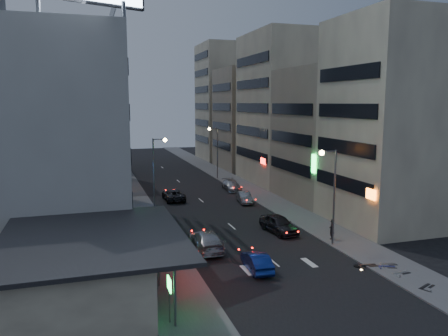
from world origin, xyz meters
name	(u,v)px	position (x,y,z in m)	size (l,w,h in m)	color
ground	(297,282)	(0.00, 0.00, 0.00)	(180.00, 180.00, 0.00)	black
sidewalk_left	(132,197)	(-8.00, 30.00, 0.06)	(4.00, 120.00, 0.12)	#4C4C4F
sidewalk_right	(250,190)	(8.00, 30.00, 0.06)	(4.00, 120.00, 0.12)	#4C4C4F
food_court	(79,266)	(-13.90, 2.00, 1.98)	(11.00, 13.00, 3.88)	beige
white_building	(44,134)	(-17.00, 20.00, 9.00)	(14.00, 24.00, 18.00)	#ABABA6
shophouse_near	(390,123)	(15.00, 10.50, 10.00)	(10.00, 11.00, 20.00)	beige
shophouse_mid	(331,135)	(15.50, 22.00, 8.00)	(11.00, 12.00, 16.00)	gray
shophouse_far	(283,109)	(15.00, 35.00, 11.00)	(10.00, 14.00, 22.00)	beige
far_left_a	(69,116)	(-15.50, 45.00, 10.00)	(11.00, 10.00, 20.00)	#ABABA6
far_left_b	(70,128)	(-16.00, 58.00, 7.50)	(12.00, 10.00, 15.00)	gray
far_right_a	(250,119)	(15.50, 50.00, 9.00)	(11.00, 12.00, 18.00)	gray
far_right_b	(229,102)	(16.00, 64.00, 12.00)	(12.00, 12.00, 24.00)	beige
street_lamp_right_near	(330,183)	(5.90, 6.00, 5.36)	(1.60, 0.44, 8.02)	#595B60
street_lamp_left	(157,164)	(-5.90, 22.00, 5.36)	(1.60, 0.44, 8.02)	#595B60
street_lamp_right_far	(215,145)	(5.90, 40.00, 5.36)	(1.60, 0.44, 8.02)	#595B60
parked_car_right_near	(279,224)	(3.52, 10.79, 0.82)	(1.93, 4.79, 1.63)	#26262B
parked_car_right_mid	(244,197)	(4.67, 23.17, 0.65)	(1.38, 3.96, 1.30)	gray
parked_car_left	(173,195)	(-3.23, 27.03, 0.70)	(2.31, 5.01, 1.39)	black
parked_car_right_far	(232,185)	(5.60, 30.80, 0.69)	(1.93, 4.75, 1.38)	#A8AAB0
road_car_blue	(257,261)	(-1.83, 2.81, 0.66)	(1.40, 4.01, 1.32)	navy
road_car_silver	(206,240)	(-4.14, 8.16, 0.80)	(2.23, 5.49, 1.59)	#A4A9AC
person	(332,229)	(6.98, 7.30, 1.00)	(0.64, 0.42, 1.76)	black
scooter_black_a	(428,275)	(7.98, -2.98, 0.69)	(1.86, 0.62, 1.13)	black
scooter_silver_a	(405,263)	(8.10, -0.71, 0.71)	(1.92, 0.64, 1.17)	silver
scooter_blue	(395,259)	(8.00, 0.22, 0.67)	(1.80, 0.60, 1.10)	navy
scooter_black_b	(375,256)	(6.86, 1.08, 0.74)	(2.02, 0.67, 1.23)	black
scooter_silver_b	(394,256)	(8.36, 0.80, 0.68)	(1.83, 0.61, 1.12)	#94969B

